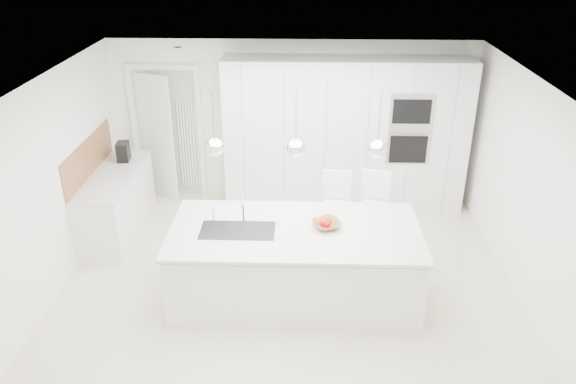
{
  "coord_description": "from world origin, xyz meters",
  "views": [
    {
      "loc": [
        0.18,
        -5.77,
        4.03
      ],
      "look_at": [
        0.0,
        0.3,
        1.1
      ],
      "focal_mm": 35.0,
      "sensor_mm": 36.0,
      "label": 1
    }
  ],
  "objects_px": {
    "fruit_bowl": "(327,225)",
    "espresso_machine": "(123,152)",
    "bar_stool_left": "(336,218)",
    "bar_stool_right": "(375,218)",
    "island_base": "(295,267)"
  },
  "relations": [
    {
      "from": "bar_stool_left",
      "to": "bar_stool_right",
      "type": "height_order",
      "value": "bar_stool_right"
    },
    {
      "from": "fruit_bowl",
      "to": "bar_stool_left",
      "type": "height_order",
      "value": "bar_stool_left"
    },
    {
      "from": "fruit_bowl",
      "to": "espresso_machine",
      "type": "distance_m",
      "value": 3.46
    },
    {
      "from": "bar_stool_left",
      "to": "bar_stool_right",
      "type": "xyz_separation_m",
      "value": [
        0.5,
        -0.01,
        0.01
      ]
    },
    {
      "from": "island_base",
      "to": "espresso_machine",
      "type": "xyz_separation_m",
      "value": [
        -2.53,
        2.01,
        0.61
      ]
    },
    {
      "from": "island_base",
      "to": "espresso_machine",
      "type": "height_order",
      "value": "espresso_machine"
    },
    {
      "from": "island_base",
      "to": "bar_stool_left",
      "type": "bearing_deg",
      "value": 60.61
    },
    {
      "from": "bar_stool_right",
      "to": "island_base",
      "type": "bearing_deg",
      "value": -122.96
    },
    {
      "from": "island_base",
      "to": "espresso_machine",
      "type": "bearing_deg",
      "value": 141.52
    },
    {
      "from": "island_base",
      "to": "fruit_bowl",
      "type": "xyz_separation_m",
      "value": [
        0.35,
        0.1,
        0.51
      ]
    },
    {
      "from": "island_base",
      "to": "fruit_bowl",
      "type": "bearing_deg",
      "value": 15.59
    },
    {
      "from": "island_base",
      "to": "espresso_machine",
      "type": "distance_m",
      "value": 3.29
    },
    {
      "from": "island_base",
      "to": "bar_stool_left",
      "type": "relative_size",
      "value": 2.38
    },
    {
      "from": "fruit_bowl",
      "to": "espresso_machine",
      "type": "relative_size",
      "value": 1.16
    },
    {
      "from": "bar_stool_left",
      "to": "bar_stool_right",
      "type": "relative_size",
      "value": 0.99
    }
  ]
}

